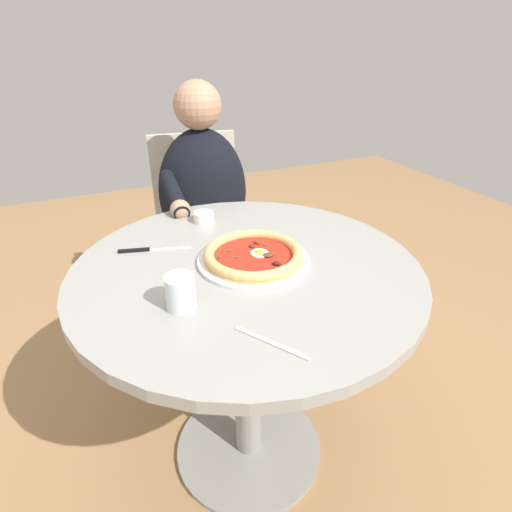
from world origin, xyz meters
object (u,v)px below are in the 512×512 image
object	(u,v)px
dining_table	(247,315)
steak_knife	(144,250)
pizza_on_plate	(253,256)
fork_utensil	(271,343)
water_glass	(181,294)
ramekin_capers	(204,217)
diner_person	(206,237)
cafe_chair_diner	(200,216)

from	to	relation	value
dining_table	steak_knife	distance (m)	0.35
pizza_on_plate	fork_utensil	world-z (taller)	pizza_on_plate
pizza_on_plate	fork_utensil	xyz separation A→B (m)	(0.10, 0.32, -0.02)
water_glass	ramekin_capers	xyz separation A→B (m)	(-0.19, -0.43, -0.02)
steak_knife	diner_person	bearing A→B (deg)	-123.77
dining_table	pizza_on_plate	world-z (taller)	pizza_on_plate
fork_utensil	diner_person	bearing A→B (deg)	-100.05
cafe_chair_diner	diner_person	bearing A→B (deg)	81.18
fork_utensil	cafe_chair_diner	distance (m)	1.18
dining_table	ramekin_capers	bearing A→B (deg)	-87.18
diner_person	fork_utensil	bearing A→B (deg)	79.95
dining_table	ramekin_capers	world-z (taller)	ramekin_capers
water_glass	steak_knife	distance (m)	0.31
ramekin_capers	steak_knife	bearing A→B (deg)	29.69
water_glass	steak_knife	xyz separation A→B (m)	(0.03, -0.31, -0.03)
ramekin_capers	cafe_chair_diner	size ratio (longest dim) A/B	0.07
dining_table	fork_utensil	distance (m)	0.36
dining_table	fork_utensil	size ratio (longest dim) A/B	6.19
water_glass	fork_utensil	world-z (taller)	water_glass
steak_knife	water_glass	bearing A→B (deg)	94.77
ramekin_capers	fork_utensil	size ratio (longest dim) A/B	0.44
dining_table	steak_knife	size ratio (longest dim) A/B	4.68
water_glass	steak_knife	size ratio (longest dim) A/B	0.40
diner_person	water_glass	bearing A→B (deg)	69.21
ramekin_capers	diner_person	xyz separation A→B (m)	(-0.11, -0.37, -0.26)
fork_utensil	diner_person	size ratio (longest dim) A/B	0.13
dining_table	ramekin_capers	distance (m)	0.37
dining_table	pizza_on_plate	distance (m)	0.19
dining_table	pizza_on_plate	bearing A→B (deg)	-162.60
fork_utensil	cafe_chair_diner	size ratio (longest dim) A/B	0.17
cafe_chair_diner	water_glass	bearing A→B (deg)	70.99
pizza_on_plate	fork_utensil	size ratio (longest dim) A/B	2.01
water_glass	fork_utensil	bearing A→B (deg)	123.80
ramekin_capers	cafe_chair_diner	bearing A→B (deg)	-104.65
pizza_on_plate	ramekin_capers	world-z (taller)	pizza_on_plate
ramekin_capers	diner_person	distance (m)	0.47
dining_table	steak_knife	bearing A→B (deg)	-39.40
dining_table	ramekin_capers	size ratio (longest dim) A/B	14.15
diner_person	steak_knife	bearing A→B (deg)	56.23
pizza_on_plate	ramekin_capers	size ratio (longest dim) A/B	4.59
dining_table	pizza_on_plate	size ratio (longest dim) A/B	3.08
pizza_on_plate	dining_table	bearing A→B (deg)	17.40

